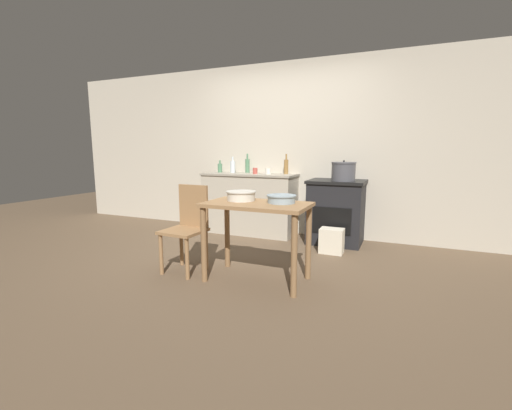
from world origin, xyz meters
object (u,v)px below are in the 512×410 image
Objects in this scene: bottle_left at (286,166)px; bottle_far_left at (233,166)px; cup_center at (255,171)px; chair at (188,226)px; flour_sack at (332,241)px; mixing_bowl_small at (281,198)px; mixing_bowl_large at (241,195)px; bottle_mid_left at (220,168)px; cup_center_right at (268,171)px; stove at (336,212)px; stock_pot at (343,171)px; bottle_center_left at (247,165)px; work_table at (257,217)px.

bottle_far_left is at bearing -176.99° from bottle_left.
chair is at bearing -90.63° from cup_center.
flour_sack is 1.10× the size of mixing_bowl_small.
mixing_bowl_large is (0.58, 0.09, 0.34)m from chair.
bottle_mid_left is at bearing 162.34° from flour_sack.
flour_sack is 1.38m from bottle_left.
bottle_far_left is 0.65m from cup_center_right.
bottle_mid_left is at bearing -176.96° from bottle_left.
stove is at bearing -11.42° from bottle_left.
bottle_center_left is at bearing 169.03° from stock_pot.
chair reaches higher than work_table.
stock_pot is 1.56m from bottle_center_left.
bottle_left reaches higher than mixing_bowl_small.
cup_center_right is at bearing 115.62° from mixing_bowl_small.
mixing_bowl_small reaches higher than flour_sack.
stove reaches higher than mixing_bowl_small.
bottle_mid_left is at bearing 174.60° from stock_pot.
stock_pot is at bearing -10.97° from bottle_center_left.
flour_sack is at bearing 45.90° from chair.
work_table is at bearing -62.67° from bottle_center_left.
chair is 1.06m from mixing_bowl_small.
work_table is (-0.45, -1.70, 0.20)m from stove.
bottle_center_left reaches higher than bottle_mid_left.
chair is 3.07× the size of bottle_left.
cup_center reaches higher than flour_sack.
bottle_center_left is (-1.53, 0.30, 0.04)m from stock_pot.
stove is 2.95× the size of bottle_left.
mixing_bowl_large is 3.45× the size of cup_center_right.
work_table is 3.37× the size of mixing_bowl_large.
chair is 2.91× the size of flour_sack.
chair is at bearing -125.64° from stove.
cup_center_right is (-0.78, 1.63, 0.15)m from mixing_bowl_small.
cup_center_right is at bearing -9.15° from bottle_far_left.
work_table is 3.55× the size of mixing_bowl_small.
mixing_bowl_large is at bearing 159.73° from work_table.
bottle_far_left is at bearing 166.19° from cup_center.
bottle_far_left is at bearing 105.13° from chair.
bottle_center_left reaches higher than chair.
mixing_bowl_small is at bearing -46.35° from bottle_mid_left.
stove is 4.61× the size of bottle_mid_left.
mixing_bowl_small is (-0.23, -1.62, 0.38)m from stove.
stock_pot is at bearing 78.17° from mixing_bowl_small.
mixing_bowl_large is at bearing -66.85° from bottle_center_left.
flour_sack is 1.24× the size of bottle_far_left.
stove is 0.96× the size of chair.
mixing_bowl_small is 1.81m from cup_center_right.
mixing_bowl_large is (-0.65, -1.63, 0.39)m from stove.
bottle_far_left is (-0.99, 1.74, 0.19)m from mixing_bowl_large.
cup_center is at bearing 114.18° from work_table.
bottle_center_left is at bearing 137.32° from cup_center.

